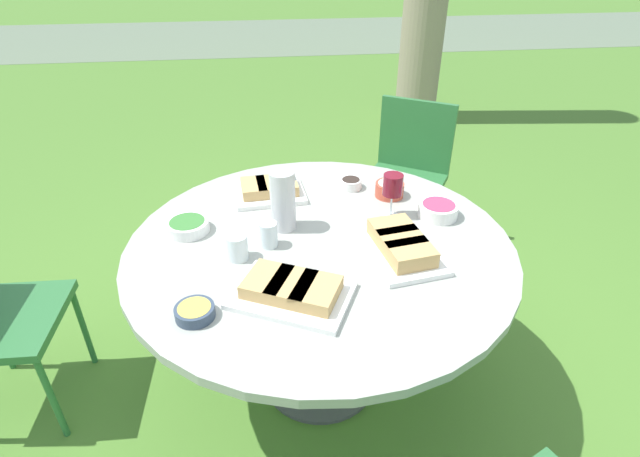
{
  "coord_description": "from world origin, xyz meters",
  "views": [
    {
      "loc": [
        -0.19,
        -1.54,
        1.78
      ],
      "look_at": [
        0.0,
        0.0,
        0.8
      ],
      "focal_mm": 28.0,
      "sensor_mm": 36.0,
      "label": 1
    }
  ],
  "objects_px": {
    "chair_near_right": "(408,166)",
    "wine_glass": "(393,186)",
    "dining_table": "(320,261)",
    "water_pitcher": "(283,200)"
  },
  "relations": [
    {
      "from": "water_pitcher",
      "to": "wine_glass",
      "type": "relative_size",
      "value": 1.3
    },
    {
      "from": "dining_table",
      "to": "wine_glass",
      "type": "relative_size",
      "value": 7.86
    },
    {
      "from": "dining_table",
      "to": "water_pitcher",
      "type": "xyz_separation_m",
      "value": [
        -0.13,
        0.12,
        0.21
      ]
    },
    {
      "from": "dining_table",
      "to": "water_pitcher",
      "type": "bearing_deg",
      "value": 136.36
    },
    {
      "from": "chair_near_right",
      "to": "wine_glass",
      "type": "xyz_separation_m",
      "value": [
        -0.35,
        -0.9,
        0.35
      ]
    },
    {
      "from": "water_pitcher",
      "to": "wine_glass",
      "type": "height_order",
      "value": "water_pitcher"
    },
    {
      "from": "water_pitcher",
      "to": "wine_glass",
      "type": "distance_m",
      "value": 0.44
    },
    {
      "from": "chair_near_right",
      "to": "dining_table",
      "type": "bearing_deg",
      "value": -121.69
    },
    {
      "from": "dining_table",
      "to": "wine_glass",
      "type": "height_order",
      "value": "wine_glass"
    },
    {
      "from": "chair_near_right",
      "to": "water_pitcher",
      "type": "bearing_deg",
      "value": -129.81
    }
  ]
}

